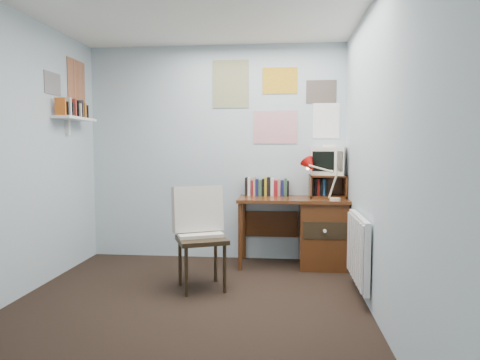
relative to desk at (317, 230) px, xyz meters
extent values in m
plane|color=black|center=(-1.17, -1.48, -0.41)|extent=(3.50, 3.50, 0.00)
cube|color=#ACBEC5|center=(-1.17, 0.27, 0.84)|extent=(3.00, 0.02, 2.50)
cube|color=#ACBEC5|center=(0.33, -1.48, 0.84)|extent=(0.02, 3.50, 2.50)
cube|color=#572C13|center=(-0.27, 0.00, 0.34)|extent=(1.20, 0.55, 0.03)
cube|color=#572C13|center=(0.06, 0.00, -0.04)|extent=(0.50, 0.50, 0.72)
cylinder|color=#572C13|center=(-0.83, -0.24, -0.04)|extent=(0.04, 0.04, 0.72)
cylinder|color=#572C13|center=(-0.83, 0.23, -0.04)|extent=(0.04, 0.04, 0.72)
cube|color=#572C13|center=(-0.52, 0.25, 0.01)|extent=(0.64, 0.02, 0.30)
cube|color=black|center=(-1.13, -0.88, 0.06)|extent=(0.61, 0.60, 0.93)
cube|color=red|center=(0.16, -0.22, 0.56)|extent=(0.34, 0.31, 0.40)
cube|color=#572C13|center=(0.12, 0.11, 0.48)|extent=(0.40, 0.30, 0.25)
cube|color=#F1E2C9|center=(0.13, 0.13, 0.77)|extent=(0.43, 0.40, 0.34)
cube|color=#572C13|center=(-0.51, 0.18, 0.46)|extent=(0.60, 0.14, 0.22)
cube|color=white|center=(0.29, -0.93, 0.01)|extent=(0.09, 0.80, 0.60)
cube|color=white|center=(-2.57, -0.38, 1.21)|extent=(0.20, 0.62, 0.24)
cube|color=white|center=(-0.47, 0.26, 1.44)|extent=(1.20, 0.01, 0.90)
cube|color=white|center=(-2.67, -0.38, 1.59)|extent=(0.01, 0.70, 0.60)
camera|label=1|loc=(-0.39, -4.73, 0.92)|focal=32.00mm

